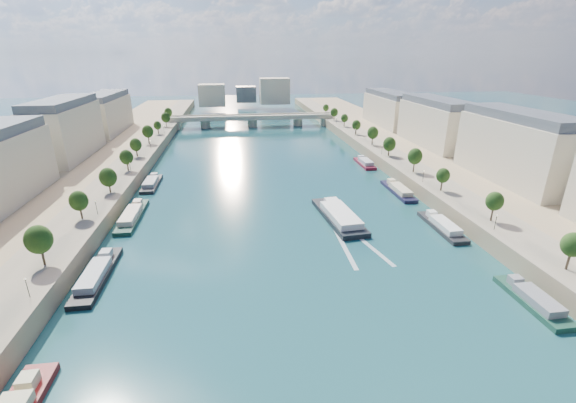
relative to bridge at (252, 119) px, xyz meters
name	(u,v)px	position (x,y,z in m)	size (l,w,h in m)	color
ground	(272,188)	(0.00, -132.26, -5.08)	(700.00, 700.00, 0.00)	#0B2A32
quay_left	(68,191)	(-72.00, -132.26, -2.58)	(44.00, 520.00, 5.00)	#9E8460
quay_right	(450,174)	(72.00, -132.26, -2.58)	(44.00, 520.00, 5.00)	#9E8460
pave_left	(111,182)	(-57.00, -132.26, -0.03)	(14.00, 520.00, 0.10)	gray
pave_right	(416,170)	(57.00, -132.26, -0.03)	(14.00, 520.00, 0.10)	gray
trees_left	(116,166)	(-55.00, -130.26, 5.39)	(4.80, 268.80, 8.26)	#382B1E
trees_right	(402,150)	(55.00, -122.26, 5.39)	(4.80, 268.80, 8.26)	#382B1E
lamps_left	(116,183)	(-52.50, -142.26, 2.70)	(0.36, 200.36, 4.28)	black
lamps_right	(400,160)	(52.50, -127.26, 2.70)	(0.36, 200.36, 4.28)	black
buildings_left	(35,146)	(-85.00, -120.26, 11.37)	(16.00, 226.00, 23.20)	beige
buildings_right	(469,133)	(85.00, -120.26, 11.37)	(16.00, 226.00, 23.20)	beige
skyline	(250,93)	(3.19, 87.27, 9.57)	(79.00, 42.00, 22.00)	beige
bridge	(252,119)	(0.00, 0.00, 0.00)	(112.00, 12.00, 8.15)	#C1B79E
tour_barge	(339,216)	(17.58, -163.97, -3.94)	(11.12, 30.10, 4.00)	black
wake	(355,244)	(17.58, -180.53, -5.06)	(10.74, 26.02, 0.04)	silver
moored_barges_left	(95,278)	(-45.50, -189.92, -4.24)	(5.00, 153.30, 3.60)	black
moored_barges_right	(450,233)	(45.50, -179.52, -4.24)	(5.00, 161.02, 3.60)	black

